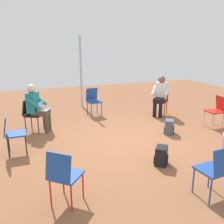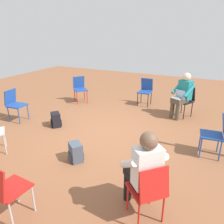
% 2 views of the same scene
% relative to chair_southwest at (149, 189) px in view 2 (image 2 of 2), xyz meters
% --- Properties ---
extents(ground_plane, '(14.89, 14.89, 0.00)m').
position_rel_chair_southwest_xyz_m(ground_plane, '(1.97, 1.64, -0.50)').
color(ground_plane, brown).
extents(chair_southwest, '(0.58, 0.58, 0.85)m').
position_rel_chair_southwest_xyz_m(chair_southwest, '(0.00, 0.00, 0.00)').
color(chair_southwest, red).
rests_on(chair_southwest, ground).
extents(chair_east, '(0.44, 0.40, 0.85)m').
position_rel_chair_southwest_xyz_m(chair_east, '(4.44, 1.46, 0.00)').
color(chair_east, '#1E4799').
rests_on(chair_east, ground).
extents(chair_north, '(0.43, 0.47, 0.85)m').
position_rel_chair_southwest_xyz_m(chair_north, '(1.65, 4.16, 0.00)').
color(chair_north, '#1E4799').
rests_on(chair_north, ground).
extents(chair_northeast, '(0.58, 0.59, 0.85)m').
position_rel_chair_southwest_xyz_m(chair_northeast, '(3.76, 3.52, 0.00)').
color(chair_northeast, '#1E4799').
rests_on(chair_northeast, ground).
extents(chair_west, '(0.46, 0.43, 0.85)m').
position_rel_chair_southwest_xyz_m(chair_west, '(-0.75, 1.60, 0.00)').
color(chair_west, red).
rests_on(chair_west, ground).
extents(chair_southeast, '(0.57, 0.55, 0.85)m').
position_rel_chair_southwest_xyz_m(chair_southeast, '(3.98, 0.15, 0.00)').
color(chair_southeast, black).
rests_on(chair_southeast, ground).
extents(chair_south, '(0.44, 0.48, 0.85)m').
position_rel_chair_southwest_xyz_m(chair_south, '(2.05, -0.69, 0.00)').
color(chair_south, '#1E4799').
rests_on(chair_south, ground).
extents(person_with_laptop, '(0.63, 0.62, 1.24)m').
position_rel_chair_southwest_xyz_m(person_with_laptop, '(3.83, 0.23, 0.20)').
color(person_with_laptop, '#4C4233').
rests_on(person_with_laptop, ground).
extents(person_in_white, '(0.63, 0.63, 1.24)m').
position_rel_chair_southwest_xyz_m(person_in_white, '(0.12, 0.12, 0.20)').
color(person_in_white, black).
rests_on(person_in_white, ground).
extents(backpack_near_laptop_user, '(0.33, 0.34, 0.36)m').
position_rel_chair_southwest_xyz_m(backpack_near_laptop_user, '(0.74, 1.61, -0.34)').
color(backpack_near_laptop_user, '#475160').
rests_on(backpack_near_laptop_user, ground).
extents(backpack_by_empty_chair, '(0.33, 0.34, 0.36)m').
position_rel_chair_southwest_xyz_m(backpack_by_empty_chair, '(1.81, 2.96, -0.34)').
color(backpack_by_empty_chair, black).
rests_on(backpack_by_empty_chair, ground).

